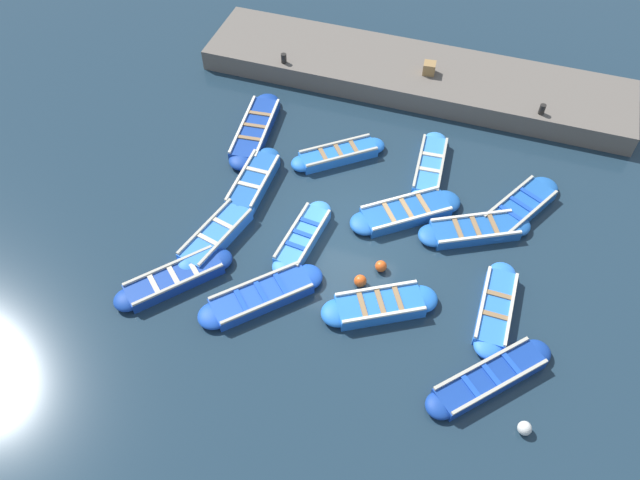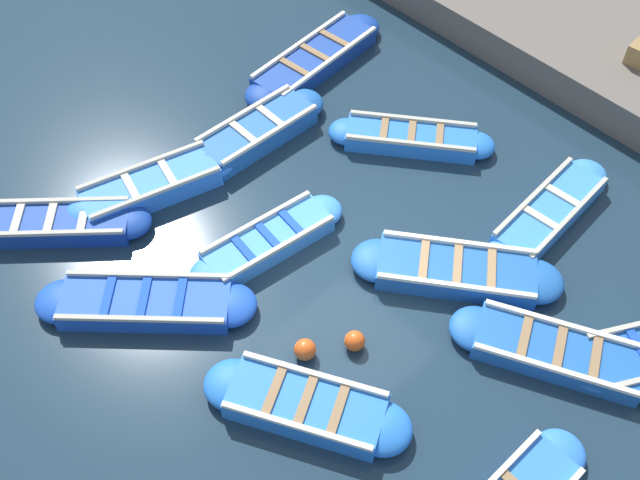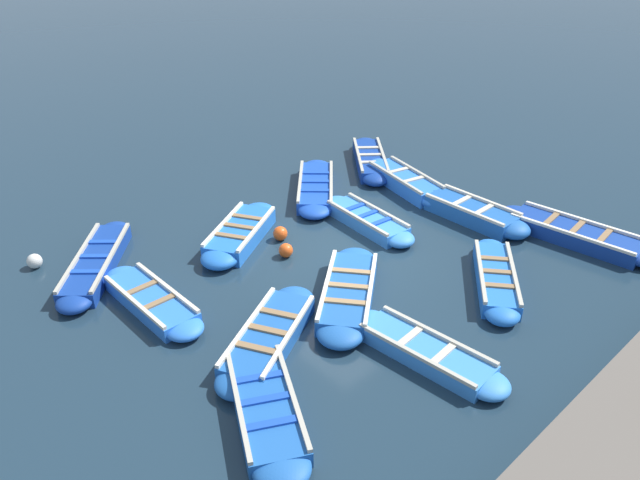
{
  "view_description": "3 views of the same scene",
  "coord_description": "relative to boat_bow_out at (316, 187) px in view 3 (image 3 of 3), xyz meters",
  "views": [
    {
      "loc": [
        -11.44,
        -2.73,
        14.17
      ],
      "look_at": [
        -0.72,
        0.82,
        0.35
      ],
      "focal_mm": 35.0,
      "sensor_mm": 36.0,
      "label": 1
    },
    {
      "loc": [
        -5.44,
        -5.1,
        10.3
      ],
      "look_at": [
        -0.03,
        0.72,
        0.28
      ],
      "focal_mm": 42.0,
      "sensor_mm": 36.0,
      "label": 2
    },
    {
      "loc": [
        8.49,
        -8.94,
        7.57
      ],
      "look_at": [
        -0.41,
        -0.48,
        0.43
      ],
      "focal_mm": 35.0,
      "sensor_mm": 36.0,
      "label": 3
    }
  ],
  "objects": [
    {
      "name": "boat_outer_right",
      "position": [
        4.14,
        -5.09,
        -0.01
      ],
      "size": [
        2.32,
        3.42,
        0.38
      ],
      "color": "#1E59AD",
      "rests_on": "ground"
    },
    {
      "name": "boat_drifting",
      "position": [
        -0.5,
        -6.23,
        -0.0
      ],
      "size": [
        3.21,
        3.06,
        0.4
      ],
      "color": "navy",
      "rests_on": "ground"
    },
    {
      "name": "buoy_yellow_far",
      "position": [
        -1.53,
        -7.19,
        -0.0
      ],
      "size": [
        0.34,
        0.34,
        0.34
      ],
      "primitive_type": "sphere",
      "color": "silver",
      "rests_on": "ground"
    },
    {
      "name": "boat_near_quay",
      "position": [
        5.97,
        -0.32,
        0.0
      ],
      "size": [
        2.56,
        2.98,
        0.4
      ],
      "color": "blue",
      "rests_on": "ground"
    },
    {
      "name": "boat_stern_in",
      "position": [
        2.29,
        -0.38,
        -0.0
      ],
      "size": [
        3.12,
        1.04,
        0.39
      ],
      "color": "#3884E0",
      "rests_on": "ground"
    },
    {
      "name": "boat_outer_left",
      "position": [
        0.68,
        -3.12,
        0.02
      ],
      "size": [
        2.33,
        3.21,
        0.44
      ],
      "color": "blue",
      "rests_on": "ground"
    },
    {
      "name": "boat_broadside",
      "position": [
        1.6,
        -6.07,
        -0.02
      ],
      "size": [
        3.2,
        0.84,
        0.37
      ],
      "color": "blue",
      "rests_on": "ground"
    },
    {
      "name": "boat_mid_row",
      "position": [
        -0.24,
        2.49,
        0.01
      ],
      "size": [
        3.1,
        2.84,
        0.41
      ],
      "color": "navy",
      "rests_on": "ground"
    },
    {
      "name": "boat_inner_gap",
      "position": [
        3.88,
        1.82,
        0.03
      ],
      "size": [
        3.23,
        0.9,
        0.47
      ],
      "color": "#1E59AD",
      "rests_on": "ground"
    },
    {
      "name": "boat_far_corner",
      "position": [
        1.52,
        2.03,
        0.03
      ],
      "size": [
        3.39,
        1.54,
        0.46
      ],
      "color": "blue",
      "rests_on": "ground"
    },
    {
      "name": "boat_end_of_row",
      "position": [
        6.41,
        -3.28,
        -0.02
      ],
      "size": [
        3.35,
        1.0,
        0.36
      ],
      "color": "#3884E0",
      "rests_on": "ground"
    },
    {
      "name": "boat_alongside",
      "position": [
        5.47,
        -6.24,
        -0.02
      ],
      "size": [
        3.42,
        2.42,
        0.37
      ],
      "color": "#1E59AD",
      "rests_on": "ground"
    },
    {
      "name": "boat_bow_out",
      "position": [
        0.0,
        0.0,
        0.0
      ],
      "size": [
        3.19,
        3.15,
        0.4
      ],
      "color": "#1947B7",
      "rests_on": "ground"
    },
    {
      "name": "buoy_orange_near",
      "position": [
        1.99,
        -2.81,
        -0.0
      ],
      "size": [
        0.33,
        0.33,
        0.33
      ],
      "primitive_type": "sphere",
      "color": "#E05119",
      "rests_on": "ground"
    },
    {
      "name": "boat_tucked",
      "position": [
        6.23,
        2.71,
        0.01
      ],
      "size": [
        3.99,
        1.28,
        0.42
      ],
      "color": "navy",
      "rests_on": "ground"
    },
    {
      "name": "ground_plane",
      "position": [
        2.93,
        -1.75,
        -0.17
      ],
      "size": [
        120.0,
        120.0,
        0.0
      ],
      "primitive_type": "plane",
      "color": "#1C303F"
    },
    {
      "name": "buoy_white_drifting",
      "position": [
        1.31,
        -2.4,
        0.0
      ],
      "size": [
        0.35,
        0.35,
        0.35
      ],
      "primitive_type": "sphere",
      "color": "#E05119",
      "rests_on": "ground"
    },
    {
      "name": "boat_centre",
      "position": [
        4.18,
        -3.0,
        0.01
      ],
      "size": [
        2.89,
        3.37,
        0.41
      ],
      "color": "#1E59AD",
      "rests_on": "ground"
    }
  ]
}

